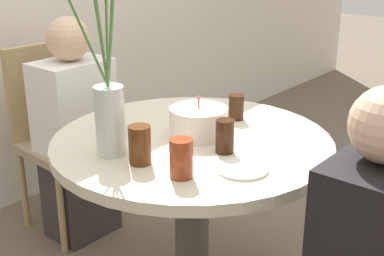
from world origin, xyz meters
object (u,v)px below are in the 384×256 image
object	(u,v)px
drink_glass_2	(181,158)
person_guest	(76,138)
drink_glass_1	(235,107)
flower_vase	(106,80)
drink_glass_3	(225,136)
drink_glass_0	(116,118)
side_plate	(242,169)
drink_glass_4	(140,145)
birthday_cake	(199,122)
chair_far_back	(57,127)

from	to	relation	value
drink_glass_2	person_guest	world-z (taller)	person_guest
drink_glass_1	drink_glass_2	bearing A→B (deg)	-160.90
drink_glass_2	person_guest	size ratio (longest dim) A/B	0.12
flower_vase	drink_glass_2	xyz separation A→B (m)	(0.02, -0.31, -0.20)
drink_glass_3	person_guest	distance (m)	0.98
drink_glass_0	drink_glass_3	world-z (taller)	drink_glass_3
side_plate	drink_glass_1	world-z (taller)	drink_glass_1
flower_vase	person_guest	xyz separation A→B (m)	(0.35, 0.64, -0.47)
drink_glass_0	drink_glass_4	world-z (taller)	drink_glass_4
birthday_cake	side_plate	size ratio (longest dim) A/B	1.29
side_plate	drink_glass_0	bearing A→B (deg)	91.49
drink_glass_2	chair_far_back	bearing A→B (deg)	73.09
side_plate	drink_glass_1	distance (m)	0.50
drink_glass_1	chair_far_back	bearing A→B (deg)	103.14
flower_vase	birthday_cake	bearing A→B (deg)	-20.75
flower_vase	person_guest	world-z (taller)	flower_vase
drink_glass_3	drink_glass_4	distance (m)	0.30
drink_glass_3	flower_vase	bearing A→B (deg)	132.12
drink_glass_1	person_guest	size ratio (longest dim) A/B	0.09
flower_vase	drink_glass_1	distance (m)	0.62
birthday_cake	drink_glass_3	distance (m)	0.18
chair_far_back	drink_glass_1	bearing A→B (deg)	-72.94
birthday_cake	flower_vase	bearing A→B (deg)	159.25
side_plate	drink_glass_3	world-z (taller)	drink_glass_3
birthday_cake	drink_glass_2	bearing A→B (deg)	-149.54
flower_vase	person_guest	bearing A→B (deg)	61.71
birthday_cake	drink_glass_0	xyz separation A→B (m)	(-0.16, 0.27, -0.00)
chair_far_back	drink_glass_4	size ratio (longest dim) A/B	7.11
drink_glass_2	drink_glass_4	xyz separation A→B (m)	(-0.01, 0.17, 0.00)
drink_glass_0	drink_glass_4	bearing A→B (deg)	-118.75
flower_vase	drink_glass_1	world-z (taller)	flower_vase
drink_glass_1	drink_glass_2	size ratio (longest dim) A/B	0.81
drink_glass_1	drink_glass_3	size ratio (longest dim) A/B	0.86
person_guest	drink_glass_4	bearing A→B (deg)	-113.24
drink_glass_4	person_guest	distance (m)	0.89
chair_far_back	drink_glass_1	distance (m)	0.97
drink_glass_4	person_guest	world-z (taller)	person_guest
flower_vase	drink_glass_4	size ratio (longest dim) A/B	5.92
drink_glass_0	drink_glass_1	bearing A→B (deg)	-33.07
birthday_cake	drink_glass_2	size ratio (longest dim) A/B	1.72
chair_far_back	drink_glass_2	world-z (taller)	chair_far_back
chair_far_back	side_plate	world-z (taller)	chair_far_back
birthday_cake	flower_vase	size ratio (longest dim) A/B	0.28
drink_glass_3	person_guest	size ratio (longest dim) A/B	0.11
drink_glass_0	chair_far_back	bearing A→B (deg)	73.81
side_plate	drink_glass_4	xyz separation A→B (m)	(-0.17, 0.29, 0.06)
flower_vase	side_plate	world-z (taller)	flower_vase
birthday_cake	drink_glass_3	world-z (taller)	birthday_cake
drink_glass_0	side_plate	bearing A→B (deg)	-88.51
side_plate	drink_glass_2	bearing A→B (deg)	144.29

